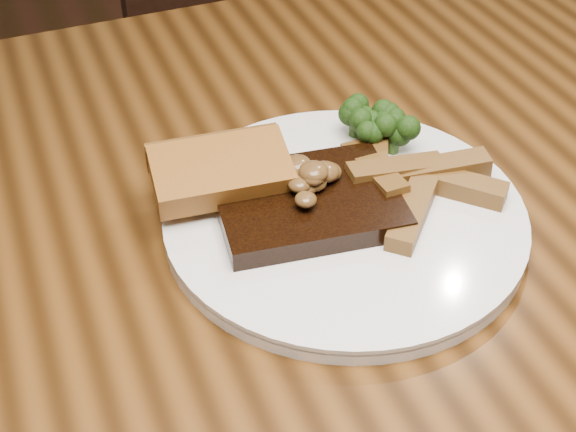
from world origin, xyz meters
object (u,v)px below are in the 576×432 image
object	(u,v)px
plate	(345,219)
potato_wedges	(428,186)
garlic_bread	(222,190)
chair_far	(246,59)
steak	(307,204)
dining_table	(283,314)

from	to	relation	value
plate	potato_wedges	world-z (taller)	potato_wedges
garlic_bread	chair_far	bearing A→B (deg)	75.18
steak	potato_wedges	xyz separation A→B (m)	(0.11, -0.02, 0.00)
dining_table	steak	size ratio (longest dim) A/B	10.54
dining_table	garlic_bread	size ratio (longest dim) A/B	13.80
plate	potato_wedges	size ratio (longest dim) A/B	2.70
steak	garlic_bread	bearing A→B (deg)	152.58
dining_table	potato_wedges	bearing A→B (deg)	-3.48
garlic_bread	potato_wedges	distance (m)	0.18
plate	steak	distance (m)	0.04
dining_table	chair_far	distance (m)	0.72
chair_far	steak	size ratio (longest dim) A/B	6.26
plate	dining_table	bearing A→B (deg)	178.11
dining_table	plate	bearing A→B (deg)	-1.89
potato_wedges	plate	bearing A→B (deg)	175.34
garlic_bread	potato_wedges	bearing A→B (deg)	-14.11
dining_table	garlic_bread	xyz separation A→B (m)	(-0.03, 0.05, 0.12)
plate	potato_wedges	bearing A→B (deg)	-4.66
potato_wedges	garlic_bread	bearing A→B (deg)	160.04
garlic_bread	dining_table	bearing A→B (deg)	-50.72
chair_far	garlic_bread	size ratio (longest dim) A/B	8.20
steak	potato_wedges	world-z (taller)	potato_wedges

